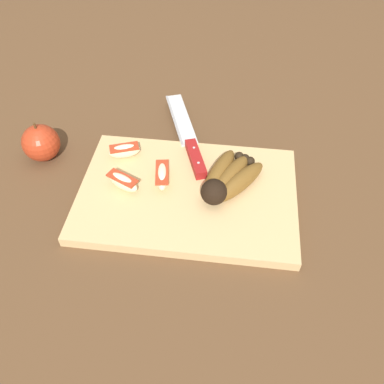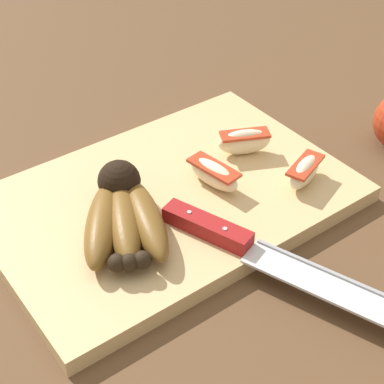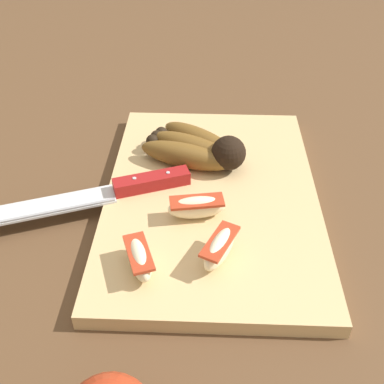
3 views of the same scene
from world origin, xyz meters
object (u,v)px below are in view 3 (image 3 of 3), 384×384
at_px(banana_bunch, 198,148).
at_px(apple_wedge_near, 196,207).
at_px(chefs_knife, 115,190).
at_px(apple_wedge_middle, 220,248).
at_px(apple_wedge_far, 139,258).

height_order(banana_bunch, apple_wedge_near, banana_bunch).
distance_m(chefs_knife, apple_wedge_near, 0.11).
distance_m(banana_bunch, apple_wedge_middle, 0.19).
distance_m(banana_bunch, apple_wedge_near, 0.12).
height_order(banana_bunch, chefs_knife, banana_bunch).
bearing_deg(apple_wedge_near, apple_wedge_far, 146.11).
xyz_separation_m(chefs_knife, apple_wedge_near, (-0.04, -0.11, 0.01)).
height_order(apple_wedge_near, apple_wedge_far, same).
bearing_deg(apple_wedge_near, chefs_knife, 69.77).
bearing_deg(banana_bunch, apple_wedge_middle, -171.21).
height_order(chefs_knife, apple_wedge_far, apple_wedge_far).
bearing_deg(chefs_knife, banana_bunch, -51.52).
bearing_deg(apple_wedge_near, banana_bunch, 0.85).
bearing_deg(apple_wedge_far, apple_wedge_middle, -78.50).
xyz_separation_m(apple_wedge_near, apple_wedge_far, (-0.09, 0.06, 0.00)).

